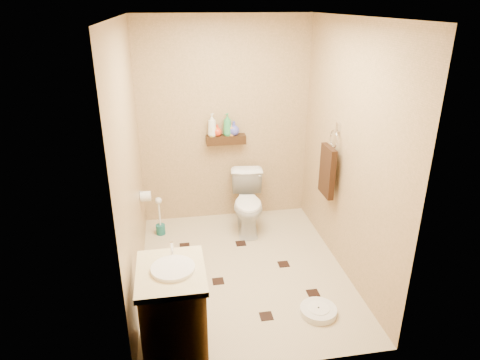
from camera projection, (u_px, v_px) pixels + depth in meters
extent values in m
plane|color=#C3AE8E|center=(243.00, 270.00, 4.32)|extent=(2.50, 2.50, 0.00)
cube|color=tan|center=(225.00, 123.00, 4.99)|extent=(2.00, 0.04, 2.40)
cube|color=tan|center=(278.00, 225.00, 2.72)|extent=(2.00, 0.04, 2.40)
cube|color=tan|center=(130.00, 165.00, 3.70)|extent=(0.04, 2.50, 2.40)
cube|color=tan|center=(348.00, 153.00, 4.01)|extent=(0.04, 2.50, 2.40)
cube|color=silver|center=(244.00, 17.00, 3.39)|extent=(2.00, 2.50, 0.02)
cube|color=#39240F|center=(226.00, 139.00, 4.99)|extent=(0.46, 0.14, 0.10)
cube|color=black|center=(218.00, 281.00, 4.15)|extent=(0.11, 0.11, 0.01)
cube|color=black|center=(284.00, 264.00, 4.42)|extent=(0.11, 0.11, 0.01)
cube|color=black|center=(266.00, 316.00, 3.69)|extent=(0.11, 0.11, 0.01)
cube|color=black|center=(185.00, 246.00, 4.75)|extent=(0.11, 0.11, 0.01)
cube|color=black|center=(313.00, 293.00, 3.98)|extent=(0.11, 0.11, 0.01)
cube|color=black|center=(241.00, 243.00, 4.79)|extent=(0.11, 0.11, 0.01)
imported|color=white|center=(248.00, 203.00, 4.98)|extent=(0.45, 0.70, 0.68)
cube|color=brown|center=(174.00, 313.00, 3.22)|extent=(0.46, 0.57, 0.69)
cube|color=beige|center=(171.00, 273.00, 3.07)|extent=(0.50, 0.60, 0.04)
cylinder|color=white|center=(173.00, 269.00, 3.07)|extent=(0.32, 0.32, 0.04)
cylinder|color=silver|center=(172.00, 248.00, 3.22)|extent=(0.03, 0.03, 0.11)
cylinder|color=silver|center=(318.00, 311.00, 3.71)|extent=(0.41, 0.41, 0.06)
cylinder|color=white|center=(319.00, 308.00, 3.70)|extent=(0.19, 0.19, 0.01)
cylinder|color=#175F5C|center=(161.00, 229.00, 4.97)|extent=(0.11, 0.11, 0.12)
cylinder|color=silver|center=(159.00, 213.00, 4.89)|extent=(0.02, 0.02, 0.33)
sphere|color=silver|center=(158.00, 201.00, 4.83)|extent=(0.08, 0.08, 0.08)
cube|color=silver|center=(338.00, 127.00, 4.17)|extent=(0.03, 0.06, 0.08)
torus|color=silver|center=(334.00, 139.00, 4.21)|extent=(0.02, 0.19, 0.19)
cube|color=#311C0E|center=(327.00, 171.00, 4.33)|extent=(0.06, 0.30, 0.52)
cylinder|color=silver|center=(146.00, 196.00, 4.53)|extent=(0.11, 0.11, 0.11)
cylinder|color=silver|center=(141.00, 191.00, 4.50)|extent=(0.04, 0.02, 0.02)
imported|color=white|center=(212.00, 125.00, 4.89)|extent=(0.14, 0.14, 0.26)
imported|color=gold|center=(212.00, 129.00, 4.92)|extent=(0.09, 0.09, 0.16)
imported|color=red|center=(217.00, 130.00, 4.93)|extent=(0.13, 0.13, 0.14)
imported|color=#329854|center=(227.00, 124.00, 4.92)|extent=(0.14, 0.14, 0.26)
imported|color=#F59F51|center=(231.00, 129.00, 4.95)|extent=(0.09, 0.09, 0.16)
imported|color=#494CB6|center=(234.00, 128.00, 4.95)|extent=(0.17, 0.17, 0.16)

